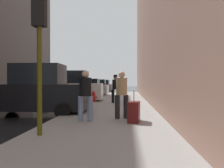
# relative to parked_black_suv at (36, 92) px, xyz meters

# --- Properties ---
(sidewalk) EXTENTS (4.00, 40.00, 0.15)m
(sidewalk) POSITION_rel_parked_black_suv_xyz_m (3.35, 0.22, -0.96)
(sidewalk) COLOR gray
(sidewalk) RESTS_ON ground_plane
(parked_black_suv) EXTENTS (4.66, 2.18, 2.25)m
(parked_black_suv) POSITION_rel_parked_black_suv_xyz_m (0.00, 0.00, 0.00)
(parked_black_suv) COLOR black
(parked_black_suv) RESTS_ON ground_plane
(parked_white_van) EXTENTS (4.65, 2.16, 2.25)m
(parked_white_van) POSITION_rel_parked_black_suv_xyz_m (0.00, 5.90, 0.00)
(parked_white_van) COLOR silver
(parked_white_van) RESTS_ON ground_plane
(parked_silver_sedan) EXTENTS (4.27, 2.18, 1.79)m
(parked_silver_sedan) POSITION_rel_parked_black_suv_xyz_m (0.00, 12.74, -0.18)
(parked_silver_sedan) COLOR #B7BABF
(parked_silver_sedan) RESTS_ON ground_plane
(parked_gray_coupe) EXTENTS (4.22, 2.10, 1.79)m
(parked_gray_coupe) POSITION_rel_parked_black_suv_xyz_m (0.00, 19.42, -0.18)
(parked_gray_coupe) COLOR slate
(parked_gray_coupe) RESTS_ON ground_plane
(parked_red_hatchback) EXTENTS (4.26, 2.17, 1.79)m
(parked_red_hatchback) POSITION_rel_parked_black_suv_xyz_m (0.00, 25.44, -0.18)
(parked_red_hatchback) COLOR #B2191E
(parked_red_hatchback) RESTS_ON ground_plane
(fire_hydrant) EXTENTS (0.42, 0.22, 0.70)m
(fire_hydrant) POSITION_rel_parked_black_suv_xyz_m (1.80, 4.93, -0.54)
(fire_hydrant) COLOR red
(fire_hydrant) RESTS_ON sidewalk
(traffic_light) EXTENTS (0.32, 0.32, 3.60)m
(traffic_light) POSITION_rel_parked_black_suv_xyz_m (1.85, -4.07, 1.73)
(traffic_light) COLOR #514C0F
(traffic_light) RESTS_ON sidewalk
(pedestrian_in_tan_coat) EXTENTS (0.53, 0.49, 1.71)m
(pedestrian_in_tan_coat) POSITION_rel_parked_black_suv_xyz_m (3.83, -1.45, 0.07)
(pedestrian_in_tan_coat) COLOR black
(pedestrian_in_tan_coat) RESTS_ON sidewalk
(pedestrian_in_jeans) EXTENTS (0.51, 0.44, 1.71)m
(pedestrian_in_jeans) POSITION_rel_parked_black_suv_xyz_m (2.62, -2.07, 0.07)
(pedestrian_in_jeans) COLOR #728CB2
(pedestrian_in_jeans) RESTS_ON sidewalk
(pedestrian_with_fedora) EXTENTS (0.52, 0.46, 1.78)m
(pedestrian_with_fedora) POSITION_rel_parked_black_suv_xyz_m (3.28, 4.40, 0.10)
(pedestrian_with_fedora) COLOR black
(pedestrian_with_fedora) RESTS_ON sidewalk
(rolling_suitcase) EXTENTS (0.44, 0.61, 1.04)m
(rolling_suitcase) POSITION_rel_parked_black_suv_xyz_m (4.25, -2.17, -0.54)
(rolling_suitcase) COLOR #591414
(rolling_suitcase) RESTS_ON sidewalk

